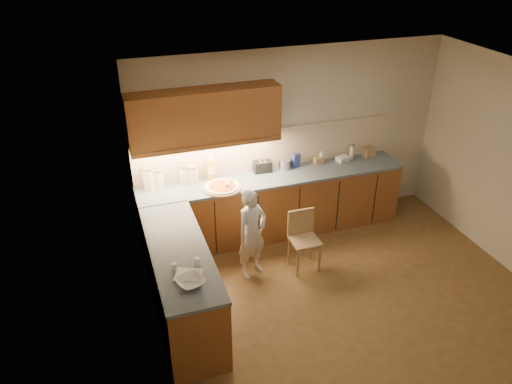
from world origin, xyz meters
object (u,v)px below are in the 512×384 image
child (252,234)px  oil_jug (211,169)px  wooden_chair (303,235)px  toaster (263,167)px  pizza_on_board (222,187)px

child → oil_jug: bearing=79.6°
wooden_chair → toaster: 1.18m
pizza_on_board → toaster: (0.66, 0.30, 0.06)m
pizza_on_board → child: 0.79m
wooden_chair → toaster: bearing=101.4°
pizza_on_board → wooden_chair: (0.86, -0.74, -0.48)m
child → toaster: size_ratio=4.72×
pizza_on_board → toaster: 0.73m
child → oil_jug: 1.14m
child → wooden_chair: bearing=-28.3°
child → wooden_chair: child is taller
pizza_on_board → oil_jug: size_ratio=1.49×
pizza_on_board → toaster: size_ratio=1.98×
pizza_on_board → wooden_chair: bearing=-40.5°
pizza_on_board → child: child is taller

